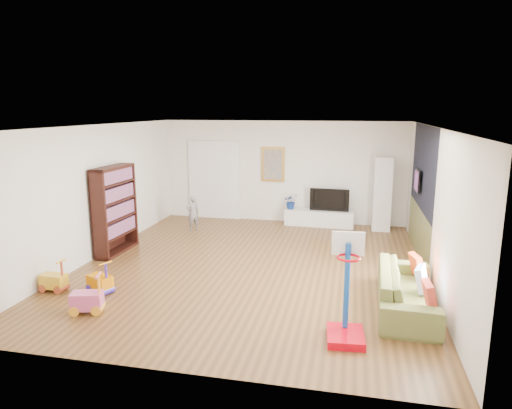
% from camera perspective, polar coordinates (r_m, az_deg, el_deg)
% --- Properties ---
extents(floor, '(6.50, 7.50, 0.00)m').
position_cam_1_polar(floor, '(8.98, -0.54, -7.72)').
color(floor, brown).
rests_on(floor, ground).
extents(ceiling, '(6.50, 7.50, 0.00)m').
position_cam_1_polar(ceiling, '(8.46, -0.58, 9.76)').
color(ceiling, white).
rests_on(ceiling, ground).
extents(wall_back, '(6.50, 0.00, 2.70)m').
position_cam_1_polar(wall_back, '(12.26, 3.31, 4.10)').
color(wall_back, silver).
rests_on(wall_back, ground).
extents(wall_front, '(6.50, 0.00, 2.70)m').
position_cam_1_polar(wall_front, '(5.15, -9.85, -7.22)').
color(wall_front, silver).
rests_on(wall_front, ground).
extents(wall_left, '(0.00, 7.50, 2.70)m').
position_cam_1_polar(wall_left, '(9.85, -19.35, 1.49)').
color(wall_left, silver).
rests_on(wall_left, ground).
extents(wall_right, '(0.00, 7.50, 2.70)m').
position_cam_1_polar(wall_right, '(8.53, 21.26, -0.18)').
color(wall_right, white).
rests_on(wall_right, ground).
extents(navy_accent, '(0.01, 3.20, 1.70)m').
position_cam_1_polar(navy_accent, '(9.82, 20.16, 4.36)').
color(navy_accent, black).
rests_on(navy_accent, wall_right).
extents(olive_wainscot, '(0.01, 3.20, 1.00)m').
position_cam_1_polar(olive_wainscot, '(10.07, 19.61, -3.27)').
color(olive_wainscot, brown).
rests_on(olive_wainscot, wall_right).
extents(doorway, '(1.45, 0.06, 2.10)m').
position_cam_1_polar(doorway, '(12.69, -5.26, 2.97)').
color(doorway, white).
rests_on(doorway, ground).
extents(painting_back, '(0.62, 0.06, 0.92)m').
position_cam_1_polar(painting_back, '(12.23, 2.13, 5.04)').
color(painting_back, gold).
rests_on(painting_back, wall_back).
extents(artwork_right, '(0.04, 0.56, 0.46)m').
position_cam_1_polar(artwork_right, '(10.04, 19.52, 2.83)').
color(artwork_right, '#7F3F8C').
rests_on(artwork_right, wall_right).
extents(media_console, '(1.80, 0.53, 0.42)m').
position_cam_1_polar(media_console, '(12.05, 7.90, -1.67)').
color(media_console, silver).
rests_on(media_console, ground).
extents(tall_cabinet, '(0.44, 0.44, 1.85)m').
position_cam_1_polar(tall_cabinet, '(11.80, 15.49, 1.29)').
color(tall_cabinet, silver).
rests_on(tall_cabinet, ground).
extents(bookshelf, '(0.37, 1.27, 1.85)m').
position_cam_1_polar(bookshelf, '(10.04, -17.22, -0.65)').
color(bookshelf, black).
rests_on(bookshelf, ground).
extents(sofa, '(0.92, 2.16, 0.62)m').
position_cam_1_polar(sofa, '(7.44, 18.34, -10.07)').
color(sofa, olive).
rests_on(sofa, ground).
extents(basketball_hoop, '(0.54, 0.64, 1.44)m').
position_cam_1_polar(basketball_hoop, '(6.14, 11.37, -10.33)').
color(basketball_hoop, '#C90011').
rests_on(basketball_hoop, ground).
extents(ride_on_yellow, '(0.42, 0.26, 0.55)m').
position_cam_1_polar(ride_on_yellow, '(8.45, -24.03, -8.10)').
color(ride_on_yellow, gold).
rests_on(ride_on_yellow, ground).
extents(ride_on_orange, '(0.49, 0.40, 0.56)m').
position_cam_1_polar(ride_on_orange, '(8.10, -18.97, -8.52)').
color(ride_on_orange, '#D27600').
rests_on(ride_on_orange, ground).
extents(ride_on_pink, '(0.51, 0.39, 0.60)m').
position_cam_1_polar(ride_on_pink, '(7.40, -20.45, -10.43)').
color(ride_on_pink, '#DA568E').
rests_on(ride_on_pink, ground).
extents(child, '(0.38, 0.38, 0.90)m').
position_cam_1_polar(child, '(11.53, -7.89, -1.06)').
color(child, gray).
rests_on(child, ground).
extents(tv, '(1.01, 0.19, 0.58)m').
position_cam_1_polar(tv, '(11.99, 9.21, 0.67)').
color(tv, black).
rests_on(tv, media_console).
extents(vase_plant, '(0.43, 0.39, 0.41)m').
position_cam_1_polar(vase_plant, '(12.04, 4.42, 0.42)').
color(vase_plant, navy).
rests_on(vase_plant, media_console).
extents(pillow_left, '(0.13, 0.39, 0.39)m').
position_cam_1_polar(pillow_left, '(6.84, 20.89, -10.62)').
color(pillow_left, red).
rests_on(pillow_left, sofa).
extents(pillow_center, '(0.20, 0.39, 0.38)m').
position_cam_1_polar(pillow_center, '(7.43, 20.02, -8.73)').
color(pillow_center, white).
rests_on(pillow_center, sofa).
extents(pillow_right, '(0.19, 0.39, 0.38)m').
position_cam_1_polar(pillow_right, '(7.99, 19.45, -7.23)').
color(pillow_right, red).
rests_on(pillow_right, sofa).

